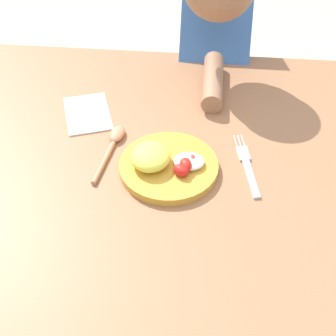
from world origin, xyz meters
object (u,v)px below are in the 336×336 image
Objects in this scene: spoon at (113,142)px; person at (212,80)px; plate at (166,164)px; fork at (247,166)px.

person reaches higher than spoon.
plate is 0.15m from spoon.
plate is 1.08× the size of fork.
spoon is (-0.30, 0.04, 0.01)m from fork.
plate reaches higher than spoon.
spoon is at bearing 64.17° from person.
person is at bearing -17.46° from spoon.
person is (0.22, 0.45, -0.12)m from spoon.
plate is 0.20× the size of person.
fork is 0.31m from spoon.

